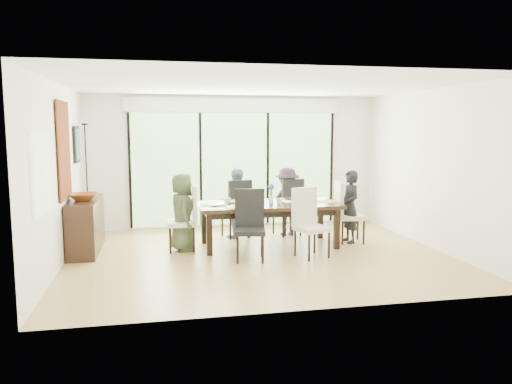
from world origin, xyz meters
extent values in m
cube|color=#9C713E|center=(0.00, 0.00, -0.01)|extent=(6.00, 5.00, 0.01)
cube|color=white|center=(0.00, 0.00, 2.71)|extent=(6.00, 5.00, 0.01)
cube|color=white|center=(0.00, 2.51, 1.35)|extent=(6.00, 0.02, 2.70)
cube|color=white|center=(0.00, -2.51, 1.35)|extent=(6.00, 0.02, 2.70)
cube|color=beige|center=(-3.01, 0.00, 1.35)|extent=(0.02, 5.00, 2.70)
cube|color=silver|center=(3.01, 0.00, 1.35)|extent=(0.02, 5.00, 2.70)
cube|color=#598C3F|center=(0.00, 2.47, 1.20)|extent=(4.20, 0.02, 2.30)
cube|color=white|center=(0.00, 2.46, 2.50)|extent=(4.40, 0.06, 0.28)
cube|color=black|center=(-2.10, 2.46, 1.20)|extent=(0.05, 0.04, 2.30)
cube|color=black|center=(-0.70, 2.46, 1.20)|extent=(0.05, 0.04, 2.30)
cube|color=black|center=(0.70, 2.46, 1.20)|extent=(0.05, 0.04, 2.30)
cube|color=black|center=(2.10, 2.46, 1.20)|extent=(0.05, 0.04, 2.30)
cube|color=#8CAD7F|center=(-2.97, -1.20, 1.50)|extent=(0.02, 0.90, 1.00)
cube|color=#513322|center=(0.00, 3.40, -0.05)|extent=(6.00, 1.80, 0.10)
cube|color=brown|center=(0.00, 4.20, 0.55)|extent=(6.00, 0.08, 0.06)
sphere|color=#14380F|center=(-1.80, 5.20, 1.44)|extent=(3.20, 3.20, 3.20)
sphere|color=#14380F|center=(0.40, 5.80, 1.80)|extent=(4.00, 4.00, 4.00)
sphere|color=#14380F|center=(2.20, 5.00, 1.26)|extent=(2.80, 2.80, 2.80)
sphere|color=#14380F|center=(-0.60, 6.50, 1.62)|extent=(3.60, 3.60, 3.60)
cube|color=black|center=(0.30, 0.60, 0.72)|extent=(2.41, 1.10, 0.06)
cube|color=black|center=(0.30, 0.60, 0.63)|extent=(2.21, 0.90, 0.10)
cube|color=black|center=(-0.78, 0.17, 0.35)|extent=(0.09, 0.09, 0.69)
cube|color=black|center=(1.38, 0.17, 0.35)|extent=(0.09, 0.09, 0.69)
cube|color=black|center=(-0.78, 1.03, 0.35)|extent=(0.09, 0.09, 0.69)
cube|color=black|center=(1.38, 1.03, 0.35)|extent=(0.09, 0.09, 0.69)
imported|color=#3F4C33|center=(-1.18, 0.60, 0.65)|extent=(0.41, 0.63, 1.30)
imported|color=black|center=(1.78, 0.60, 0.65)|extent=(0.44, 0.64, 1.30)
imported|color=#7B98B2|center=(-0.15, 1.43, 0.65)|extent=(0.65, 0.46, 1.30)
imported|color=#2A1F2F|center=(0.85, 1.43, 0.65)|extent=(0.64, 0.43, 1.30)
cube|color=#8FAB3D|center=(-0.65, 0.60, 0.76)|extent=(0.44, 0.32, 0.01)
cube|color=#86A63B|center=(1.25, 0.60, 0.76)|extent=(0.44, 0.32, 0.01)
cube|color=#97B440|center=(-0.15, 1.00, 0.76)|extent=(0.44, 0.32, 0.01)
cube|color=#99AB3D|center=(0.85, 1.00, 0.76)|extent=(0.44, 0.32, 0.01)
cube|color=white|center=(-0.25, 0.30, 0.76)|extent=(0.44, 0.32, 0.01)
cube|color=black|center=(-0.05, 0.95, 0.77)|extent=(0.26, 0.18, 0.01)
cube|color=black|center=(0.80, 0.95, 0.76)|extent=(0.24, 0.17, 0.01)
cube|color=white|center=(1.00, 0.55, 0.76)|extent=(0.30, 0.22, 0.00)
cube|color=white|center=(-0.25, 0.30, 0.77)|extent=(0.26, 0.26, 0.02)
cube|color=#D45C18|center=(-0.25, 0.30, 0.79)|extent=(0.20, 0.20, 0.01)
cylinder|color=silver|center=(0.35, 0.65, 0.81)|extent=(0.08, 0.08, 0.12)
cylinder|color=#337226|center=(0.35, 0.65, 0.93)|extent=(0.04, 0.04, 0.16)
sphere|color=#4C4DC0|center=(0.35, 0.65, 1.03)|extent=(0.11, 0.11, 0.11)
imported|color=silver|center=(-0.55, 0.50, 0.77)|extent=(0.39, 0.36, 0.03)
imported|color=white|center=(-0.40, 0.75, 0.80)|extent=(0.17, 0.17, 0.10)
imported|color=white|center=(0.45, 0.50, 0.80)|extent=(0.14, 0.14, 0.09)
imported|color=white|center=(1.10, 0.70, 0.80)|extent=(0.13, 0.13, 0.10)
imported|color=white|center=(0.55, 0.65, 0.76)|extent=(0.23, 0.27, 0.02)
cube|color=black|center=(-2.76, 0.86, 0.44)|extent=(0.44, 1.55, 0.87)
imported|color=brown|center=(-2.76, 0.76, 0.93)|extent=(0.46, 0.46, 0.11)
cylinder|color=black|center=(-2.76, 1.21, 0.89)|extent=(0.10, 0.10, 0.04)
cylinder|color=black|center=(-2.76, 1.21, 1.50)|extent=(0.02, 0.02, 1.21)
cylinder|color=black|center=(-2.76, 1.21, 2.10)|extent=(0.10, 0.10, 0.03)
cylinder|color=silver|center=(-2.76, 1.21, 2.16)|extent=(0.03, 0.03, 0.10)
cube|color=#953615|center=(-2.97, 0.40, 1.70)|extent=(0.02, 1.00, 1.50)
cube|color=black|center=(-2.97, 1.70, 1.75)|extent=(0.03, 0.55, 0.65)
cube|color=#1C5957|center=(-2.95, 1.70, 1.75)|extent=(0.01, 0.45, 0.55)
camera|label=1|loc=(-1.61, -7.68, 2.04)|focal=35.00mm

